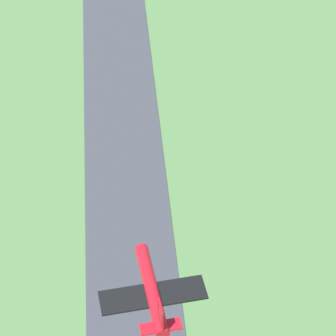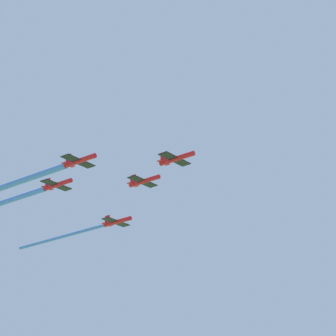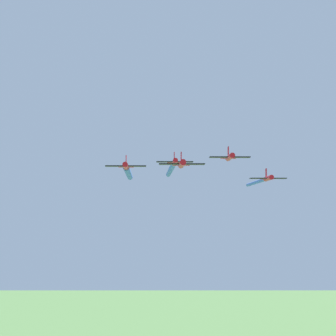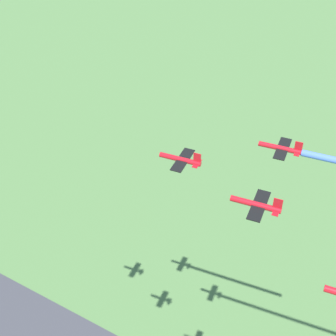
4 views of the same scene
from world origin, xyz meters
name	(u,v)px [view 1 (image 1 of 4)]	position (x,y,z in m)	size (l,w,h in m)	color
jet_0	(152,292)	(-59.35, 52.09, 100.15)	(8.74, 8.18, 2.93)	red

